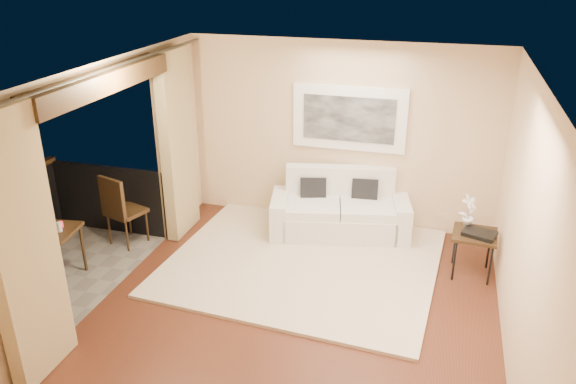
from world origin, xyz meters
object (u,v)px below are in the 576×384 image
(sofa, at_px, (340,212))
(balcony_chair_far, at_px, (119,206))
(bistro_table, at_px, (52,236))
(balcony_chair_near, at_px, (6,247))
(side_table, at_px, (474,237))
(ice_bucket, at_px, (41,218))
(orchid, at_px, (469,211))

(sofa, xyz_separation_m, balcony_chair_far, (-2.82, -1.21, 0.27))
(bistro_table, height_order, balcony_chair_near, balcony_chair_near)
(side_table, distance_m, bistro_table, 5.21)
(sofa, height_order, bistro_table, sofa)
(side_table, bearing_deg, balcony_chair_far, -173.32)
(ice_bucket, bearing_deg, balcony_chair_near, -98.68)
(sofa, bearing_deg, side_table, -31.94)
(orchid, xyz_separation_m, balcony_chair_far, (-4.55, -0.70, -0.19))
(balcony_chair_far, relative_size, balcony_chair_near, 0.95)
(bistro_table, distance_m, balcony_chair_near, 0.54)
(bistro_table, xyz_separation_m, balcony_chair_far, (0.34, 0.96, 0.02))
(balcony_chair_near, bearing_deg, balcony_chair_far, 84.35)
(balcony_chair_far, distance_m, ice_bucket, 1.04)
(sofa, distance_m, orchid, 1.86)
(bistro_table, height_order, balcony_chair_far, balcony_chair_far)
(orchid, bearing_deg, balcony_chair_near, -157.72)
(balcony_chair_far, bearing_deg, ice_bucket, 77.04)
(sofa, relative_size, orchid, 4.75)
(sofa, xyz_separation_m, balcony_chair_near, (-3.44, -2.63, 0.31))
(orchid, relative_size, bistro_table, 0.66)
(balcony_chair_near, distance_m, ice_bucket, 0.56)
(sofa, relative_size, bistro_table, 3.12)
(bistro_table, bearing_deg, balcony_chair_far, 70.33)
(balcony_chair_far, bearing_deg, side_table, -155.02)
(orchid, xyz_separation_m, ice_bucket, (-5.08, -1.58, -0.03))
(sofa, xyz_separation_m, side_table, (1.83, -0.66, 0.19))
(sofa, relative_size, balcony_chair_near, 1.90)
(balcony_chair_far, height_order, ice_bucket, balcony_chair_far)
(side_table, xyz_separation_m, balcony_chair_near, (-5.27, -1.96, 0.12))
(sofa, height_order, balcony_chair_far, balcony_chair_far)
(orchid, height_order, balcony_chair_near, balcony_chair_near)
(sofa, bearing_deg, ice_bucket, -160.11)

